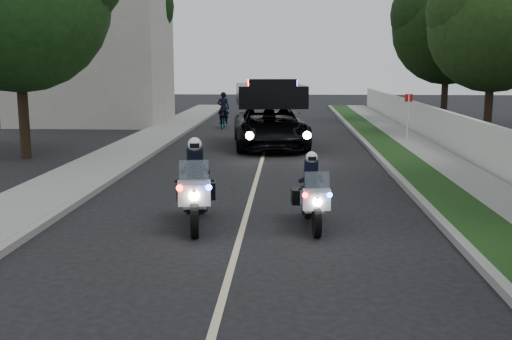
{
  "coord_description": "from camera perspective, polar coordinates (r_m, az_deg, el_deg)",
  "views": [
    {
      "loc": [
        0.92,
        -7.32,
        3.3
      ],
      "look_at": [
        0.21,
        5.74,
        1.0
      ],
      "focal_mm": 42.24,
      "sensor_mm": 36.0,
      "label": 1
    }
  ],
  "objects": [
    {
      "name": "ground",
      "position": [
        8.08,
        -3.82,
        -14.16
      ],
      "size": [
        120.0,
        120.0,
        0.0
      ],
      "primitive_type": "plane",
      "color": "black",
      "rests_on": "ground"
    },
    {
      "name": "curb_right",
      "position": [
        17.9,
        13.29,
        -0.68
      ],
      "size": [
        0.2,
        60.0,
        0.15
      ],
      "primitive_type": "cube",
      "color": "gray",
      "rests_on": "ground"
    },
    {
      "name": "grass_verge",
      "position": [
        18.04,
        15.48,
        -0.68
      ],
      "size": [
        1.2,
        60.0,
        0.16
      ],
      "primitive_type": "cube",
      "color": "#193814",
      "rests_on": "ground"
    },
    {
      "name": "sidewalk_right",
      "position": [
        18.36,
        19.45,
        -0.71
      ],
      "size": [
        1.4,
        60.0,
        0.16
      ],
      "primitive_type": "cube",
      "color": "gray",
      "rests_on": "ground"
    },
    {
      "name": "property_wall",
      "position": [
        18.56,
        22.53,
        1.31
      ],
      "size": [
        0.22,
        60.0,
        1.5
      ],
      "primitive_type": "cube",
      "color": "beige",
      "rests_on": "ground"
    },
    {
      "name": "curb_left",
      "position": [
        18.32,
        -12.84,
        -0.42
      ],
      "size": [
        0.2,
        60.0,
        0.15
      ],
      "primitive_type": "cube",
      "color": "gray",
      "rests_on": "ground"
    },
    {
      "name": "sidewalk_left",
      "position": [
        18.65,
        -16.1,
        -0.37
      ],
      "size": [
        2.0,
        60.0,
        0.16
      ],
      "primitive_type": "cube",
      "color": "gray",
      "rests_on": "ground"
    },
    {
      "name": "building_far",
      "position": [
        35.06,
        -15.26,
        9.96
      ],
      "size": [
        8.0,
        6.0,
        7.0
      ],
      "primitive_type": "cube",
      "color": "#A8A396",
      "rests_on": "ground"
    },
    {
      "name": "lane_marking",
      "position": [
        17.65,
        0.07,
        -0.79
      ],
      "size": [
        0.12,
        50.0,
        0.01
      ],
      "primitive_type": "cube",
      "color": "#BFB78C",
      "rests_on": "ground"
    },
    {
      "name": "police_moto_left",
      "position": [
        12.64,
        -5.71,
        -5.21
      ],
      "size": [
        1.03,
        2.23,
        1.83
      ],
      "primitive_type": null,
      "rotation": [
        0.0,
        0.0,
        0.13
      ],
      "color": "silver",
      "rests_on": "ground"
    },
    {
      "name": "police_moto_right",
      "position": [
        12.52,
        5.26,
        -5.35
      ],
      "size": [
        0.8,
        1.88,
        1.55
      ],
      "primitive_type": null,
      "rotation": [
        0.0,
        0.0,
        0.09
      ],
      "color": "silver",
      "rests_on": "ground"
    },
    {
      "name": "police_suv",
      "position": [
        24.39,
        1.33,
        2.2
      ],
      "size": [
        3.44,
        6.33,
        2.95
      ],
      "primitive_type": "imported",
      "rotation": [
        0.0,
        0.0,
        0.11
      ],
      "color": "black",
      "rests_on": "ground"
    },
    {
      "name": "bicycle",
      "position": [
        31.85,
        -3.09,
        4.01
      ],
      "size": [
        0.68,
        1.86,
        0.97
      ],
      "primitive_type": "imported",
      "rotation": [
        0.0,
        0.0,
        0.02
      ],
      "color": "black",
      "rests_on": "ground"
    },
    {
      "name": "cyclist",
      "position": [
        31.85,
        -3.09,
        4.01
      ],
      "size": [
        0.62,
        0.42,
        1.69
      ],
      "primitive_type": "imported",
      "rotation": [
        0.0,
        0.0,
        3.17
      ],
      "color": "black",
      "rests_on": "ground"
    },
    {
      "name": "sign_post",
      "position": [
        26.64,
        14.1,
        2.56
      ],
      "size": [
        0.34,
        0.34,
        2.13
      ],
      "primitive_type": null,
      "rotation": [
        0.0,
        0.0,
        0.03
      ],
      "color": "#AF1D0C",
      "rests_on": "ground"
    },
    {
      "name": "tree_right_d",
      "position": [
        29.25,
        20.98,
        2.84
      ],
      "size": [
        6.9,
        6.9,
        9.53
      ],
      "primitive_type": null,
      "rotation": [
        0.0,
        0.0,
        0.24
      ],
      "color": "#213F15",
      "rests_on": "ground"
    },
    {
      "name": "tree_right_e",
      "position": [
        35.37,
        17.28,
        4.17
      ],
      "size": [
        7.8,
        7.8,
        10.13
      ],
      "primitive_type": null,
      "rotation": [
        0.0,
        0.0,
        -0.35
      ],
      "color": "black",
      "rests_on": "ground"
    },
    {
      "name": "tree_left_near",
      "position": [
        23.06,
        -20.9,
        1.09
      ],
      "size": [
        7.12,
        7.12,
        10.75
      ],
      "primitive_type": null,
      "rotation": [
        0.0,
        0.0,
        0.11
      ],
      "color": "#1B4115",
      "rests_on": "ground"
    },
    {
      "name": "tree_left_far",
      "position": [
        36.69,
        -13.34,
        4.55
      ],
      "size": [
        7.01,
        7.01,
        10.73
      ],
      "primitive_type": null,
      "rotation": [
        0.0,
        0.0,
        0.09
      ],
      "color": "black",
      "rests_on": "ground"
    }
  ]
}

